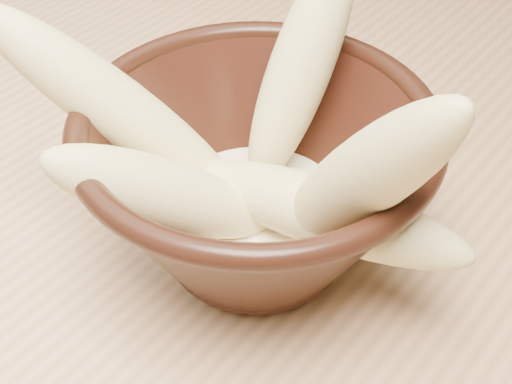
{
  "coord_description": "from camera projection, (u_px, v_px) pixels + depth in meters",
  "views": [
    {
      "loc": [
        0.16,
        -0.37,
        1.11
      ],
      "look_at": [
        -0.04,
        -0.12,
        0.81
      ],
      "focal_mm": 50.0,
      "sensor_mm": 36.0,
      "label": 1
    }
  ],
  "objects": [
    {
      "name": "banana_right",
      "position": [
        361.0,
        179.0,
        0.35
      ],
      "size": [
        0.14,
        0.07,
        0.17
      ],
      "primitive_type": "ellipsoid",
      "rotation": [
        0.59,
        0.0,
        1.31
      ],
      "color": "#DBD181",
      "rests_on": "bowl"
    },
    {
      "name": "bowl",
      "position": [
        256.0,
        180.0,
        0.43
      ],
      "size": [
        0.22,
        0.22,
        0.12
      ],
      "rotation": [
        0.0,
        0.0,
        0.22
      ],
      "color": "black",
      "rests_on": "table"
    },
    {
      "name": "milk_puddle",
      "position": [
        256.0,
        214.0,
        0.45
      ],
      "size": [
        0.12,
        0.12,
        0.02
      ],
      "primitive_type": "cylinder",
      "color": "#F9EDC8",
      "rests_on": "bowl"
    },
    {
      "name": "banana_across",
      "position": [
        322.0,
        211.0,
        0.41
      ],
      "size": [
        0.18,
        0.07,
        0.05
      ],
      "primitive_type": "ellipsoid",
      "rotation": [
        1.5,
        0.0,
        1.75
      ],
      "color": "#DBD181",
      "rests_on": "bowl"
    },
    {
      "name": "banana_left",
      "position": [
        118.0,
        110.0,
        0.42
      ],
      "size": [
        0.17,
        0.12,
        0.16
      ],
      "primitive_type": "ellipsoid",
      "rotation": [
        0.86,
        0.0,
        -1.05
      ],
      "color": "#DBD181",
      "rests_on": "bowl"
    },
    {
      "name": "banana_upright",
      "position": [
        301.0,
        66.0,
        0.44
      ],
      "size": [
        0.04,
        0.12,
        0.16
      ],
      "primitive_type": "ellipsoid",
      "rotation": [
        0.58,
        0.0,
        3.15
      ],
      "color": "#DBD181",
      "rests_on": "bowl"
    },
    {
      "name": "banana_front",
      "position": [
        165.0,
        194.0,
        0.4
      ],
      "size": [
        0.12,
        0.14,
        0.11
      ],
      "primitive_type": "ellipsoid",
      "rotation": [
        0.98,
        0.0,
        -0.62
      ],
      "color": "#DBD181",
      "rests_on": "bowl"
    },
    {
      "name": "table",
      "position": [
        387.0,
        257.0,
        0.58
      ],
      "size": [
        1.2,
        0.8,
        0.75
      ],
      "color": "tan",
      "rests_on": "ground"
    }
  ]
}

